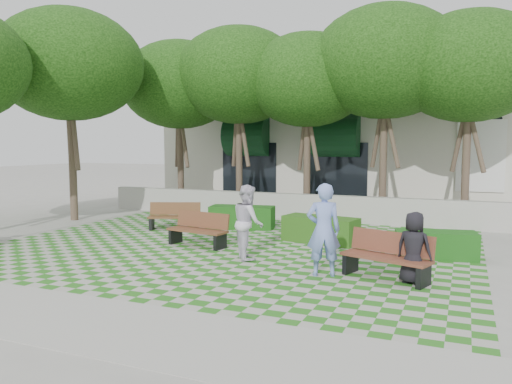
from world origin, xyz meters
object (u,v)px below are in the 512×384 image
at_px(hedge_east, 436,245).
at_px(person_blue, 324,230).
at_px(bench_mid, 199,230).
at_px(person_dark, 414,248).
at_px(hedge_midright, 320,230).
at_px(person_white, 248,222).
at_px(bench_east, 387,257).
at_px(hedge_midleft, 242,217).
at_px(bench_west, 175,217).

xyz_separation_m(hedge_east, person_blue, (-1.99, -2.54, 0.62)).
distance_m(bench_mid, person_dark, 5.70).
height_order(hedge_midright, person_white, person_white).
bearing_deg(hedge_midright, person_white, -112.53).
distance_m(bench_east, person_blue, 1.34).
bearing_deg(bench_east, hedge_midright, 144.89).
bearing_deg(person_white, hedge_east, -102.46).
bearing_deg(person_dark, hedge_east, -81.30).
xyz_separation_m(hedge_east, hedge_midright, (-2.96, 0.75, 0.03)).
height_order(hedge_east, person_white, person_white).
bearing_deg(person_blue, hedge_midright, -95.06).
distance_m(person_blue, person_white, 2.16).
xyz_separation_m(bench_east, person_dark, (0.51, -0.14, 0.25)).
bearing_deg(bench_east, person_white, -170.59).
bearing_deg(hedge_midleft, hedge_midright, -23.90).
xyz_separation_m(person_blue, person_dark, (1.72, 0.12, -0.25)).
bearing_deg(person_dark, hedge_midright, -34.64).
relative_size(hedge_east, hedge_midleft, 0.90).
height_order(bench_east, person_blue, person_blue).
bearing_deg(bench_east, bench_mid, -176.29).
distance_m(bench_mid, hedge_midleft, 2.95).
relative_size(hedge_east, hedge_midright, 0.90).
height_order(bench_west, hedge_midleft, bench_west).
relative_size(bench_mid, person_dark, 1.25).
relative_size(hedge_east, person_dark, 1.30).
xyz_separation_m(hedge_midleft, person_blue, (3.87, -4.58, 0.59)).
height_order(bench_east, bench_mid, bench_east).
height_order(bench_west, hedge_midright, bench_west).
bearing_deg(bench_east, bench_west, 173.62).
height_order(bench_mid, person_blue, person_blue).
xyz_separation_m(hedge_east, person_dark, (-0.27, -2.43, 0.37)).
bearing_deg(hedge_east, hedge_midright, 165.85).
distance_m(hedge_midright, hedge_midleft, 3.17).
distance_m(bench_west, hedge_midright, 4.75).
bearing_deg(person_blue, bench_mid, -44.88).
xyz_separation_m(person_dark, person_white, (-3.73, 0.69, 0.17)).
bearing_deg(hedge_east, bench_mid, -170.97).
xyz_separation_m(bench_mid, hedge_midright, (2.80, 1.66, -0.07)).
height_order(bench_east, bench_west, bench_east).
relative_size(bench_west, hedge_midright, 0.83).
distance_m(bench_mid, hedge_midright, 3.25).
distance_m(hedge_midleft, person_dark, 7.16).
bearing_deg(person_white, hedge_midright, -58.50).
relative_size(bench_east, person_white, 1.07).
distance_m(bench_west, hedge_east, 7.78).
height_order(bench_mid, person_white, person_white).
xyz_separation_m(bench_east, bench_mid, (-4.98, 1.37, -0.02)).
height_order(bench_west, person_white, person_white).
bearing_deg(person_dark, bench_west, -9.81).
relative_size(bench_west, person_blue, 0.88).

